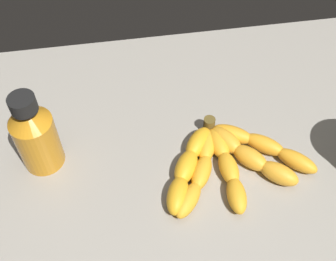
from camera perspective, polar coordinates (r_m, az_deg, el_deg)
name	(u,v)px	position (r cm, az deg, el deg)	size (l,w,h in cm)	color
ground_plane	(196,166)	(71.72, 3.82, -4.85)	(76.71, 64.51, 4.61)	gray
banana_bunch	(225,162)	(68.07, 7.77, -4.23)	(26.30, 18.15, 3.30)	gold
honey_bottle	(35,135)	(67.18, -17.67, -0.55)	(6.59, 6.59, 15.00)	orange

